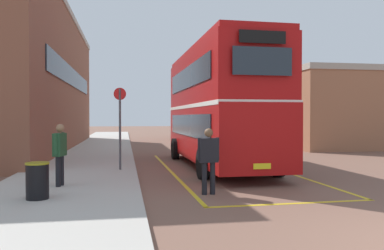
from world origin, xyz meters
TOP-DOWN VIEW (x-y plane):
  - ground_plane at (0.00, 14.40)m, footprint 135.60×135.60m
  - sidewalk_left at (-6.50, 16.80)m, footprint 4.00×57.60m
  - brick_building_left at (-10.88, 20.40)m, footprint 5.69×22.84m
  - depot_building_right at (9.31, 23.13)m, footprint 7.76×15.09m
  - double_decker_bus at (-1.16, 10.49)m, footprint 3.00×10.00m
  - single_deck_bus at (2.17, 30.27)m, footprint 3.06×9.59m
  - pedestrian_boarding at (-2.75, 4.95)m, footprint 0.58×0.26m
  - pedestrian_waiting_near at (-6.65, 6.09)m, footprint 0.32×0.56m
  - litter_bin at (-6.88, 4.43)m, footprint 0.54×0.54m
  - bus_stop_sign at (-5.07, 9.22)m, footprint 0.44×0.08m
  - bay_marking_yellow at (-1.15, 8.61)m, footprint 4.45×12.03m

SIDE VIEW (x-z plane):
  - ground_plane at x=0.00m, z-range 0.00..0.00m
  - bay_marking_yellow at x=-1.15m, z-range 0.00..0.01m
  - sidewalk_left at x=-6.50m, z-range 0.00..0.14m
  - litter_bin at x=-6.88m, z-range 0.14..0.98m
  - pedestrian_boarding at x=-2.75m, z-range 0.14..1.87m
  - pedestrian_waiting_near at x=-6.65m, z-range 0.27..1.97m
  - single_deck_bus at x=2.17m, z-range 0.13..3.15m
  - bus_stop_sign at x=-5.07m, z-range 0.42..3.36m
  - double_decker_bus at x=-1.16m, z-range 0.14..4.89m
  - depot_building_right at x=9.31m, z-range 0.00..5.14m
  - brick_building_left at x=-10.88m, z-range 0.00..8.52m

